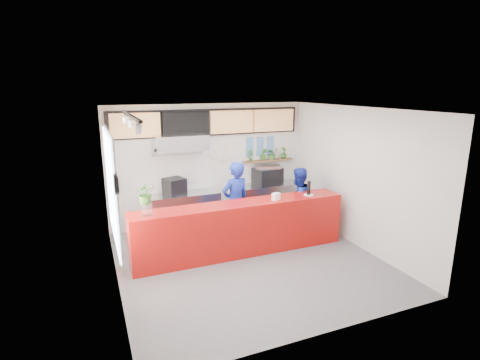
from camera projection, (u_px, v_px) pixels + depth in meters
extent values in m
plane|color=slate|center=(249.00, 261.00, 7.51)|extent=(5.00, 5.00, 0.00)
plane|color=silver|center=(250.00, 109.00, 6.78)|extent=(5.00, 5.00, 0.00)
plane|color=white|center=(209.00, 164.00, 9.39)|extent=(5.00, 0.00, 5.00)
plane|color=white|center=(112.00, 204.00, 6.22)|extent=(0.00, 5.00, 5.00)
plane|color=white|center=(355.00, 177.00, 8.07)|extent=(0.00, 5.00, 5.00)
cube|color=#AD100C|center=(241.00, 228.00, 7.74)|extent=(4.50, 0.60, 1.10)
cube|color=beige|center=(208.00, 120.00, 9.11)|extent=(5.00, 0.02, 0.80)
cube|color=#B2B5BA|center=(182.00, 211.00, 9.08)|extent=(1.80, 0.60, 0.90)
cube|color=black|center=(175.00, 186.00, 8.86)|extent=(0.56, 0.56, 0.39)
cube|color=#B2B5BA|center=(180.00, 142.00, 8.62)|extent=(1.20, 0.70, 0.35)
cube|color=#B2B5BA|center=(180.00, 151.00, 8.67)|extent=(1.20, 0.69, 0.31)
cube|color=#B2B5BA|center=(267.00, 201.00, 9.93)|extent=(1.80, 0.60, 0.90)
cube|color=black|center=(267.00, 176.00, 9.76)|extent=(0.76, 0.59, 0.44)
cube|color=silver|center=(268.00, 167.00, 9.70)|extent=(0.76, 0.65, 0.06)
cube|color=brown|center=(268.00, 160.00, 9.89)|extent=(1.40, 0.18, 0.04)
cube|color=tan|center=(135.00, 125.00, 8.38)|extent=(1.10, 0.10, 0.55)
cube|color=black|center=(186.00, 124.00, 8.81)|extent=(1.10, 0.10, 0.55)
cube|color=tan|center=(232.00, 122.00, 9.24)|extent=(1.10, 0.10, 0.55)
cube|color=tan|center=(273.00, 120.00, 9.67)|extent=(1.10, 0.10, 0.55)
cube|color=black|center=(209.00, 122.00, 9.10)|extent=(4.80, 0.04, 0.65)
cube|color=silver|center=(111.00, 188.00, 6.46)|extent=(0.04, 2.20, 1.90)
cube|color=#B2B5BA|center=(113.00, 188.00, 6.46)|extent=(0.03, 2.30, 2.00)
cylinder|color=black|center=(116.00, 184.00, 5.30)|extent=(0.05, 0.30, 0.30)
cylinder|color=white|center=(118.00, 184.00, 5.31)|extent=(0.02, 0.26, 0.26)
cube|color=black|center=(130.00, 116.00, 6.02)|extent=(0.05, 2.40, 0.04)
cylinder|color=silver|center=(215.00, 154.00, 9.36)|extent=(0.24, 0.03, 0.24)
cylinder|color=silver|center=(226.00, 157.00, 9.49)|extent=(0.24, 0.03, 0.24)
cylinder|color=silver|center=(215.00, 166.00, 9.43)|extent=(0.24, 0.03, 0.24)
cylinder|color=silver|center=(228.00, 148.00, 9.45)|extent=(0.24, 0.03, 0.24)
cube|color=#598CBF|center=(250.00, 142.00, 9.66)|extent=(0.20, 0.02, 0.25)
cube|color=#598CBF|center=(260.00, 142.00, 9.77)|extent=(0.20, 0.02, 0.25)
cube|color=#598CBF|center=(270.00, 141.00, 9.88)|extent=(0.20, 0.02, 0.25)
cube|color=#598CBF|center=(249.00, 152.00, 9.72)|extent=(0.20, 0.02, 0.25)
cube|color=#598CBF|center=(260.00, 151.00, 9.83)|extent=(0.20, 0.02, 0.25)
cube|color=#598CBF|center=(270.00, 150.00, 9.94)|extent=(0.20, 0.02, 0.25)
imported|color=#162B9A|center=(235.00, 203.00, 8.21)|extent=(0.75, 0.56, 1.84)
imported|color=#162B9A|center=(298.00, 201.00, 8.74)|extent=(0.89, 0.77, 1.59)
imported|color=#377027|center=(251.00, 155.00, 9.67)|extent=(0.17, 0.12, 0.30)
imported|color=#377027|center=(264.00, 154.00, 9.80)|extent=(0.21, 0.19, 0.31)
imported|color=#377027|center=(272.00, 153.00, 9.89)|extent=(0.38, 0.36, 0.33)
imported|color=#377027|center=(284.00, 153.00, 10.03)|extent=(0.21, 0.20, 0.30)
cylinder|color=white|center=(147.00, 209.00, 6.83)|extent=(0.24, 0.24, 0.24)
imported|color=#377027|center=(146.00, 193.00, 6.76)|extent=(0.39, 0.34, 0.41)
cube|color=white|center=(276.00, 197.00, 7.78)|extent=(0.19, 0.16, 0.15)
cylinder|color=white|center=(308.00, 195.00, 8.14)|extent=(0.23, 0.23, 0.02)
cylinder|color=black|center=(309.00, 188.00, 8.10)|extent=(0.09, 0.09, 0.30)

